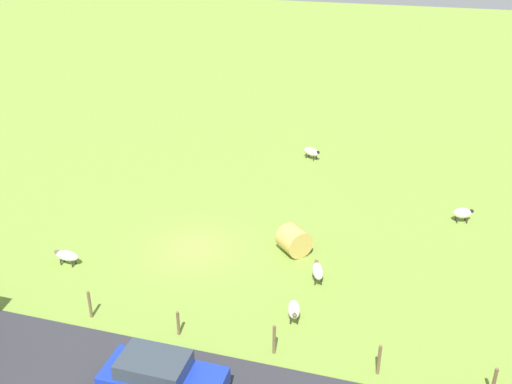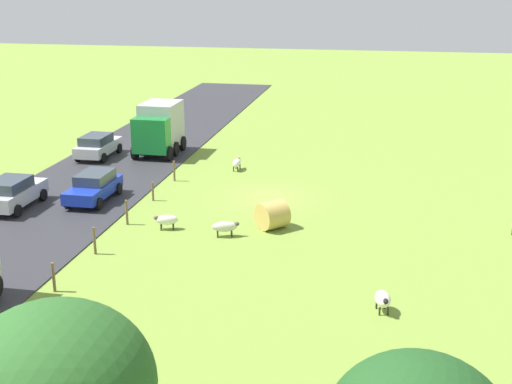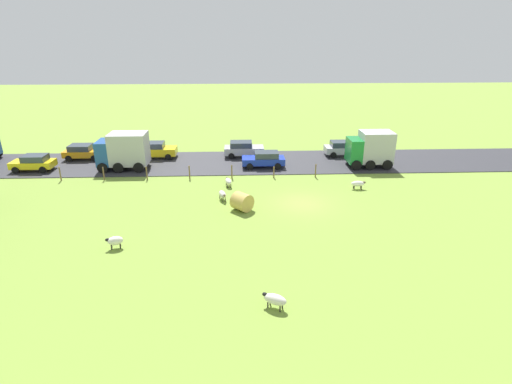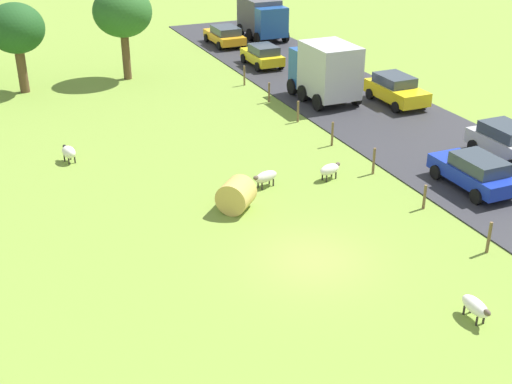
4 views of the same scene
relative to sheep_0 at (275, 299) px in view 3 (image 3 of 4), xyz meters
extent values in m
plane|color=olive|center=(12.61, -3.24, -0.50)|extent=(160.00, 160.00, 0.00)
cube|color=#2D2D33|center=(23.36, -3.24, -0.47)|extent=(8.00, 80.00, 0.06)
ellipsoid|color=silver|center=(-0.01, -0.01, 0.00)|extent=(1.00, 1.26, 0.52)
ellipsoid|color=black|center=(0.25, 0.47, 0.12)|extent=(0.28, 0.31, 0.20)
cylinder|color=#2D2823|center=(0.01, 0.33, -0.35)|extent=(0.07, 0.07, 0.31)
cylinder|color=#2D2823|center=(0.27, 0.20, -0.35)|extent=(0.07, 0.07, 0.31)
cylinder|color=#2D2823|center=(-0.28, -0.23, -0.35)|extent=(0.07, 0.07, 0.31)
cylinder|color=#2D2823|center=(-0.03, -0.36, -0.35)|extent=(0.07, 0.07, 0.31)
ellipsoid|color=beige|center=(13.55, 3.00, -0.01)|extent=(1.29, 0.81, 0.48)
ellipsoid|color=brown|center=(13.01, 2.83, 0.10)|extent=(0.30, 0.25, 0.20)
cylinder|color=#2D2823|center=(13.28, 2.77, -0.34)|extent=(0.07, 0.07, 0.32)
cylinder|color=#2D2823|center=(13.20, 3.03, -0.34)|extent=(0.07, 0.07, 0.32)
cylinder|color=#2D2823|center=(13.91, 2.97, -0.34)|extent=(0.07, 0.07, 0.32)
cylinder|color=#2D2823|center=(13.83, 3.22, -0.34)|extent=(0.07, 0.07, 0.32)
ellipsoid|color=silver|center=(16.50, 2.59, -0.01)|extent=(1.15, 0.75, 0.49)
ellipsoid|color=brown|center=(16.98, 2.73, 0.10)|extent=(0.30, 0.24, 0.20)
cylinder|color=#2D2823|center=(16.74, 2.80, -0.35)|extent=(0.07, 0.07, 0.31)
cylinder|color=#2D2823|center=(16.81, 2.54, -0.35)|extent=(0.07, 0.07, 0.31)
cylinder|color=#2D2823|center=(16.18, 2.65, -0.35)|extent=(0.07, 0.07, 0.31)
cylinder|color=#2D2823|center=(16.25, 2.39, -0.35)|extent=(0.07, 0.07, 0.31)
ellipsoid|color=silver|center=(6.14, 9.25, 0.02)|extent=(0.76, 1.04, 0.55)
ellipsoid|color=black|center=(6.04, 9.68, 0.15)|extent=(0.24, 0.30, 0.20)
cylinder|color=#2D2823|center=(5.93, 9.47, -0.34)|extent=(0.07, 0.07, 0.32)
cylinder|color=#2D2823|center=(6.23, 9.54, -0.34)|extent=(0.07, 0.07, 0.32)
cylinder|color=#2D2823|center=(6.06, 8.97, -0.34)|extent=(0.07, 0.07, 0.32)
cylinder|color=#2D2823|center=(6.35, 9.04, -0.34)|extent=(0.07, 0.07, 0.32)
ellipsoid|color=white|center=(15.51, -8.35, -0.02)|extent=(0.50, 1.13, 0.47)
ellipsoid|color=brown|center=(15.49, -8.89, 0.08)|extent=(0.19, 0.26, 0.20)
cylinder|color=#2D2823|center=(15.63, -8.66, -0.35)|extent=(0.07, 0.07, 0.30)
cylinder|color=#2D2823|center=(15.37, -8.66, -0.35)|extent=(0.07, 0.07, 0.30)
cylinder|color=#2D2823|center=(15.65, -8.05, -0.35)|extent=(0.07, 0.07, 0.30)
cylinder|color=#2D2823|center=(15.39, -8.04, -0.35)|extent=(0.07, 0.07, 0.30)
cylinder|color=tan|center=(11.54, 1.46, 0.17)|extent=(1.84, 1.84, 1.34)
cylinder|color=brown|center=(18.64, -5.32, 0.12)|extent=(0.12, 0.12, 1.24)
cylinder|color=brown|center=(18.64, -1.49, 0.03)|extent=(0.12, 0.12, 1.06)
cylinder|color=brown|center=(18.64, 2.33, 0.13)|extent=(0.12, 0.12, 1.26)
cylinder|color=brown|center=(18.64, 6.16, 0.12)|extent=(0.12, 0.12, 1.25)
cylinder|color=brown|center=(18.64, 9.98, 0.10)|extent=(0.12, 0.12, 1.20)
cylinder|color=brown|center=(18.64, 13.81, 0.10)|extent=(0.12, 0.12, 1.20)
cylinder|color=brown|center=(18.64, 17.63, 0.14)|extent=(0.12, 0.12, 1.28)
cube|color=#1E4C99|center=(21.77, 14.50, 1.19)|extent=(2.51, 1.20, 2.30)
cube|color=#B2B2B7|center=(21.77, 12.18, 1.54)|extent=(2.51, 3.45, 3.00)
cylinder|color=black|center=(20.52, 14.50, 0.04)|extent=(0.30, 0.96, 0.96)
cylinder|color=black|center=(23.03, 14.50, 0.04)|extent=(0.30, 0.96, 0.96)
cylinder|color=black|center=(20.52, 13.04, 0.04)|extent=(0.30, 0.96, 0.96)
cylinder|color=black|center=(23.03, 13.04, 0.04)|extent=(0.30, 0.96, 0.96)
cylinder|color=black|center=(20.52, 11.14, 0.04)|extent=(0.30, 0.96, 0.96)
cylinder|color=black|center=(23.03, 11.14, 0.04)|extent=(0.30, 0.96, 0.96)
cube|color=#197F33|center=(21.52, -9.56, 1.19)|extent=(2.35, 1.20, 2.30)
cube|color=#B2B2B7|center=(21.52, -11.67, 1.52)|extent=(2.35, 3.04, 2.97)
cylinder|color=black|center=(20.34, -9.56, 0.04)|extent=(0.30, 0.96, 0.96)
cylinder|color=black|center=(22.69, -9.56, 0.04)|extent=(0.30, 0.96, 0.96)
cylinder|color=black|center=(20.34, -10.92, 0.04)|extent=(0.30, 0.96, 0.96)
cylinder|color=black|center=(22.69, -10.92, 0.04)|extent=(0.30, 0.96, 0.96)
cylinder|color=black|center=(20.34, -12.59, 0.04)|extent=(0.30, 0.96, 0.96)
cylinder|color=black|center=(22.69, -12.59, 0.04)|extent=(0.30, 0.96, 0.96)
cube|color=#1933B2|center=(21.73, -0.71, 0.19)|extent=(1.76, 4.15, 0.63)
cube|color=#333D47|center=(21.73, -1.02, 0.79)|extent=(1.55, 2.28, 0.56)
cylinder|color=black|center=(20.84, 0.64, -0.12)|extent=(0.22, 0.64, 0.64)
cylinder|color=black|center=(22.61, 0.64, -0.12)|extent=(0.22, 0.64, 0.64)
cylinder|color=black|center=(20.84, -2.06, -0.12)|extent=(0.22, 0.64, 0.64)
cylinder|color=black|center=(22.61, -2.06, -0.12)|extent=(0.22, 0.64, 0.64)
cube|color=#B7B7BC|center=(25.38, 1.13, 0.25)|extent=(1.87, 4.14, 0.74)
cube|color=#333D47|center=(25.38, 1.44, 0.90)|extent=(1.64, 2.27, 0.56)
cylinder|color=black|center=(26.31, -0.21, -0.12)|extent=(0.22, 0.64, 0.64)
cylinder|color=black|center=(24.44, -0.21, -0.12)|extent=(0.22, 0.64, 0.64)
cylinder|color=black|center=(26.31, 2.48, -0.12)|extent=(0.22, 0.64, 0.64)
cylinder|color=black|center=(24.44, 2.48, -0.12)|extent=(0.22, 0.64, 0.64)
cube|color=#B7B7BC|center=(25.30, -9.61, 0.22)|extent=(1.80, 4.15, 0.68)
cube|color=#333D47|center=(25.30, -9.30, 0.84)|extent=(1.59, 2.28, 0.56)
cylinder|color=black|center=(26.20, -10.96, -0.12)|extent=(0.22, 0.64, 0.64)
cylinder|color=black|center=(24.40, -10.96, -0.12)|extent=(0.22, 0.64, 0.64)
cylinder|color=black|center=(26.20, -8.26, -0.12)|extent=(0.22, 0.64, 0.64)
cylinder|color=black|center=(24.40, -8.26, -0.12)|extent=(0.22, 0.64, 0.64)
cube|color=yellow|center=(25.33, 10.39, 0.26)|extent=(1.89, 4.22, 0.77)
cube|color=#333D47|center=(25.33, 10.71, 0.93)|extent=(1.67, 2.32, 0.56)
cylinder|color=black|center=(26.27, 9.02, -0.12)|extent=(0.22, 0.64, 0.64)
cylinder|color=black|center=(24.38, 9.02, -0.12)|extent=(0.22, 0.64, 0.64)
cylinder|color=black|center=(26.27, 11.76, -0.12)|extent=(0.22, 0.64, 0.64)
cylinder|color=black|center=(24.38, 11.76, -0.12)|extent=(0.22, 0.64, 0.64)
cube|color=yellow|center=(21.54, 21.36, 0.19)|extent=(1.79, 3.86, 0.63)
cube|color=#333D47|center=(21.54, 21.07, 0.78)|extent=(1.57, 2.12, 0.56)
cylinder|color=black|center=(20.65, 22.61, -0.12)|extent=(0.22, 0.64, 0.64)
cylinder|color=black|center=(22.44, 22.61, -0.12)|extent=(0.22, 0.64, 0.64)
cylinder|color=black|center=(20.65, 20.10, -0.12)|extent=(0.22, 0.64, 0.64)
cylinder|color=black|center=(22.44, 20.10, -0.12)|extent=(0.22, 0.64, 0.64)
cube|color=orange|center=(25.21, 17.82, 0.19)|extent=(1.95, 3.96, 0.63)
cube|color=#333D47|center=(25.21, 18.12, 0.78)|extent=(1.71, 2.18, 0.56)
cylinder|color=black|center=(26.19, 16.54, -0.12)|extent=(0.22, 0.64, 0.64)
cylinder|color=black|center=(24.24, 16.54, -0.12)|extent=(0.22, 0.64, 0.64)
cylinder|color=black|center=(26.19, 19.11, -0.12)|extent=(0.22, 0.64, 0.64)
cylinder|color=black|center=(24.24, 19.11, -0.12)|extent=(0.22, 0.64, 0.64)
camera|label=1|loc=(35.25, 6.46, 14.61)|focal=41.40mm
camera|label=2|loc=(6.32, 32.22, 11.19)|focal=48.14mm
camera|label=3|loc=(-15.73, 1.55, 11.78)|focal=28.04mm
camera|label=4|loc=(2.48, -21.41, 12.10)|focal=47.38mm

